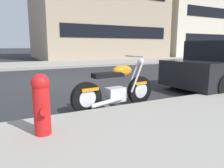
# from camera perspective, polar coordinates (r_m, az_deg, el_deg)

# --- Properties ---
(ground_plane) EXTENTS (260.00, 260.00, 0.00)m
(ground_plane) POSITION_cam_1_polar(r_m,az_deg,el_deg) (8.40, -13.30, 0.93)
(ground_plane) COLOR #28282B
(sidewalk_far_curb) EXTENTS (120.00, 5.00, 0.14)m
(sidewalk_far_curb) POSITION_cam_1_polar(r_m,az_deg,el_deg) (20.49, 15.91, 6.36)
(sidewalk_far_curb) COLOR gray
(sidewalk_far_curb) RESTS_ON ground
(parking_stall_stripe) EXTENTS (0.12, 2.20, 0.01)m
(parking_stall_stripe) POSITION_cam_1_polar(r_m,az_deg,el_deg) (4.91, -2.40, -5.32)
(parking_stall_stripe) COLOR silver
(parking_stall_stripe) RESTS_ON ground
(parked_motorcycle) EXTENTS (2.00, 0.62, 1.12)m
(parked_motorcycle) POSITION_cam_1_polar(r_m,az_deg,el_deg) (4.48, 1.13, -1.24)
(parked_motorcycle) COLOR black
(parked_motorcycle) RESTS_ON ground
(fire_hydrant) EXTENTS (0.24, 0.36, 0.83)m
(fire_hydrant) POSITION_cam_1_polar(r_m,az_deg,el_deg) (2.96, -18.52, -4.82)
(fire_hydrant) COLOR red
(fire_hydrant) RESTS_ON sidewalk_near_curb
(townhouse_behind_pole) EXTENTS (12.60, 11.53, 11.74)m
(townhouse_behind_pole) POSITION_cam_1_polar(r_m,az_deg,el_deg) (25.26, -5.05, 20.59)
(townhouse_behind_pole) COLOR tan
(townhouse_behind_pole) RESTS_ON ground
(townhouse_mid_block) EXTENTS (15.80, 11.30, 9.66)m
(townhouse_mid_block) POSITION_cam_1_polar(r_m,az_deg,el_deg) (33.74, 20.50, 15.59)
(townhouse_mid_block) COLOR beige
(townhouse_mid_block) RESTS_ON ground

